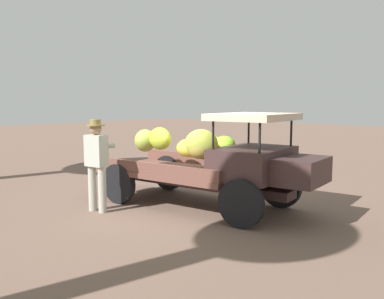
{
  "coord_description": "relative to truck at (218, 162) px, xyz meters",
  "views": [
    {
      "loc": [
        5.45,
        -6.04,
        2.05
      ],
      "look_at": [
        -0.01,
        -0.07,
        1.11
      ],
      "focal_mm": 38.5,
      "sensor_mm": 36.0,
      "label": 1
    }
  ],
  "objects": [
    {
      "name": "ground_plane",
      "position": [
        -0.6,
        0.02,
        -0.92
      ],
      "size": [
        60.0,
        60.0,
        0.0
      ],
      "primitive_type": "plane",
      "color": "brown"
    },
    {
      "name": "truck",
      "position": [
        0.0,
        0.0,
        0.0
      ],
      "size": [
        4.58,
        2.17,
        1.84
      ],
      "rotation": [
        0.0,
        0.0,
        0.12
      ],
      "color": "#3D2928",
      "rests_on": "ground"
    },
    {
      "name": "farmer",
      "position": [
        -1.54,
        -1.65,
        0.07
      ],
      "size": [
        0.52,
        0.48,
        1.73
      ],
      "rotation": [
        0.0,
        0.0,
        1.73
      ],
      "color": "#B1B1A3",
      "rests_on": "ground"
    }
  ]
}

